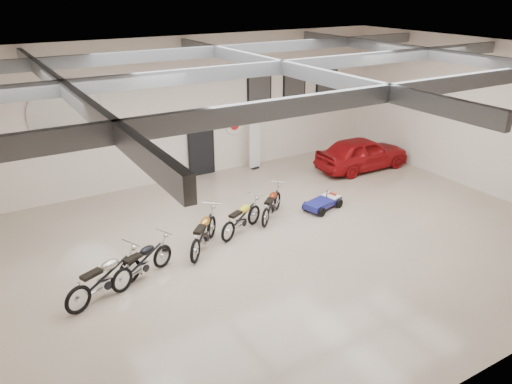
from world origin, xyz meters
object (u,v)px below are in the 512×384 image
banner_stand (255,145)px  motorcycle_yellow (241,217)px  motorcycle_black (142,261)px  motorcycle_gold (203,232)px  go_kart (325,199)px  motorcycle_silver (104,277)px  motorcycle_red (271,204)px  vintage_car (362,153)px

banner_stand → motorcycle_yellow: (-3.07, -4.40, -0.48)m
motorcycle_black → motorcycle_gold: size_ratio=0.95×
motorcycle_gold → go_kart: bearing=-40.8°
motorcycle_silver → motorcycle_black: motorcycle_silver is taller
motorcycle_silver → go_kart: (7.31, 1.32, -0.24)m
banner_stand → go_kart: (0.05, -4.28, -0.66)m
motorcycle_yellow → banner_stand: bearing=29.4°
motorcycle_red → vintage_car: (5.29, 1.88, 0.17)m
motorcycle_black → motorcycle_yellow: (3.21, 0.90, -0.01)m
banner_stand → motorcycle_black: banner_stand is taller
motorcycle_black → vintage_car: 10.25m
motorcycle_gold → motorcycle_black: bearing=150.2°
motorcycle_red → go_kart: 1.89m
motorcycle_black → motorcycle_red: 4.64m
motorcycle_gold → go_kart: motorcycle_gold is taller
motorcycle_gold → go_kart: 4.48m
motorcycle_yellow → motorcycle_red: motorcycle_yellow is taller
motorcycle_silver → vintage_car: size_ratio=0.55×
motorcycle_yellow → vintage_car: bearing=-6.7°
motorcycle_black → go_kart: size_ratio=1.16×
motorcycle_black → vintage_car: vintage_car is taller
motorcycle_gold → motorcycle_silver: bearing=150.4°
motorcycle_black → motorcycle_yellow: size_ratio=1.02×
motorcycle_gold → vintage_car: 8.30m
motorcycle_silver → motorcycle_yellow: (4.20, 1.20, -0.05)m
banner_stand → motorcycle_gold: (-4.41, -4.73, -0.44)m
motorcycle_gold → vintage_car: size_ratio=0.53×
motorcycle_silver → vintage_car: (10.74, 3.46, 0.10)m
banner_stand → go_kart: bearing=-101.2°
motorcycle_black → motorcycle_yellow: motorcycle_black is taller
motorcycle_black → banner_stand: bearing=15.5°
motorcycle_black → motorcycle_yellow: bearing=-9.0°
banner_stand → motorcycle_red: (-1.81, -4.02, -0.49)m
motorcycle_yellow → go_kart: 3.12m
motorcycle_silver → motorcycle_red: (5.45, 1.58, -0.07)m
motorcycle_black → go_kart: bearing=-15.5°
motorcycle_yellow → go_kart: size_ratio=1.14×
motorcycle_yellow → motorcycle_red: (1.25, 0.38, -0.01)m
go_kart → banner_stand: bearing=75.8°
motorcycle_yellow → motorcycle_black: bearing=169.8°
banner_stand → motorcycle_yellow: 5.39m
motorcycle_silver → motorcycle_gold: bearing=-6.3°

